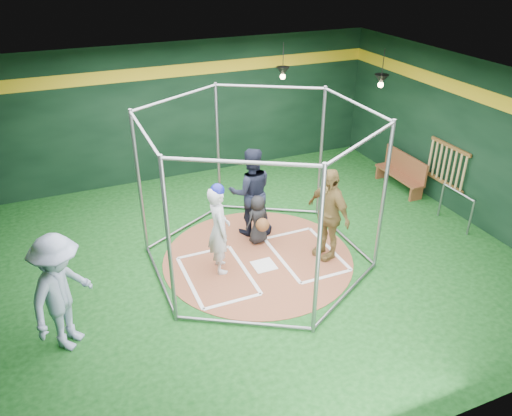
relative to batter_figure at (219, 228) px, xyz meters
name	(u,v)px	position (x,y,z in m)	size (l,w,h in m)	color
room_shell	(258,179)	(0.82, 0.06, 0.83)	(10.10, 9.10, 3.53)	#0D3D11
clay_disc	(258,258)	(0.82, 0.05, -0.91)	(3.80, 3.80, 0.01)	brown
home_plate	(264,265)	(0.82, -0.25, -0.90)	(0.43, 0.43, 0.01)	white
batter_box_left	(217,275)	(-0.13, -0.20, -0.90)	(1.17, 1.77, 0.01)	white
batter_box_right	(306,254)	(1.77, -0.20, -0.90)	(1.17, 1.77, 0.01)	white
batting_cage	(258,192)	(0.82, 0.05, 0.58)	(4.05, 4.67, 3.00)	gray
bat_rack	(447,165)	(5.74, 0.45, 0.13)	(0.07, 1.25, 0.98)	brown
pendant_lamp_near	(283,72)	(3.02, 3.65, 1.82)	(0.34, 0.34, 0.90)	black
pendant_lamp_far	(381,80)	(4.82, 2.05, 1.82)	(0.34, 0.34, 0.90)	black
batter_figure	(219,228)	(0.00, 0.00, 0.00)	(0.50, 0.69, 1.83)	silver
visitor_leopard	(328,214)	(2.12, -0.37, 0.04)	(1.11, 0.46, 1.90)	#A28445
catcher_figure	(258,220)	(1.05, 0.60, -0.37)	(0.59, 0.62, 1.07)	black
umpire	(251,192)	(1.07, 1.05, 0.06)	(0.94, 0.73, 1.94)	black
bystander_blue	(61,293)	(-2.84, -0.98, 0.07)	(1.28, 0.74, 1.98)	#8F9EBD
dugout_bench	(402,171)	(5.44, 1.58, -0.45)	(0.37, 1.58, 0.92)	brown
steel_railing	(457,203)	(5.37, -0.42, -0.36)	(0.05, 0.97, 0.83)	gray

